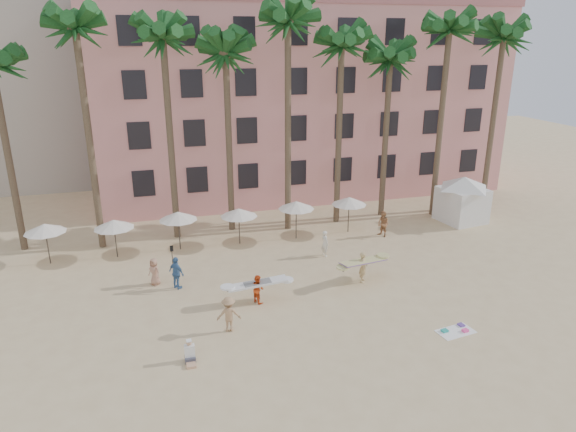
{
  "coord_description": "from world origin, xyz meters",
  "views": [
    {
      "loc": [
        -6.73,
        -19.75,
        13.24
      ],
      "look_at": [
        0.59,
        6.0,
        4.0
      ],
      "focal_mm": 32.0,
      "sensor_mm": 36.0,
      "label": 1
    }
  ],
  "objects_px": {
    "carrier_yellow": "(363,265)",
    "carrier_white": "(258,287)",
    "pink_hotel": "(296,100)",
    "cabana": "(463,195)"
  },
  "relations": [
    {
      "from": "carrier_yellow",
      "to": "carrier_white",
      "type": "xyz_separation_m",
      "value": [
        -6.36,
        -0.73,
        -0.16
      ]
    },
    {
      "from": "pink_hotel",
      "to": "cabana",
      "type": "xyz_separation_m",
      "value": [
        9.19,
        -13.58,
        -5.93
      ]
    },
    {
      "from": "carrier_white",
      "to": "carrier_yellow",
      "type": "bearing_deg",
      "value": 6.54
    },
    {
      "from": "carrier_yellow",
      "to": "carrier_white",
      "type": "relative_size",
      "value": 0.97
    },
    {
      "from": "pink_hotel",
      "to": "carrier_yellow",
      "type": "distance_m",
      "value": 22.42
    },
    {
      "from": "pink_hotel",
      "to": "carrier_white",
      "type": "height_order",
      "value": "pink_hotel"
    },
    {
      "from": "cabana",
      "to": "carrier_yellow",
      "type": "bearing_deg",
      "value": -146.44
    },
    {
      "from": "carrier_yellow",
      "to": "carrier_white",
      "type": "bearing_deg",
      "value": -173.46
    },
    {
      "from": "cabana",
      "to": "carrier_yellow",
      "type": "distance_m",
      "value": 13.79
    },
    {
      "from": "cabana",
      "to": "carrier_yellow",
      "type": "xyz_separation_m",
      "value": [
        -11.45,
        -7.6,
        -1.05
      ]
    }
  ]
}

